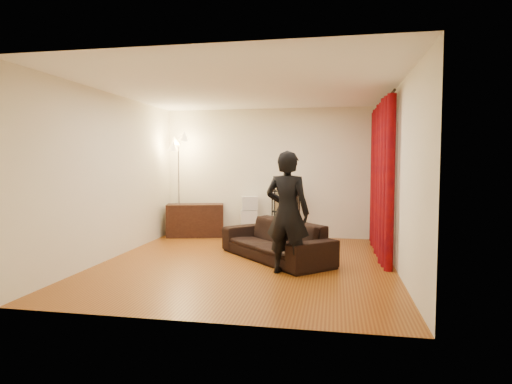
% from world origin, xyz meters
% --- Properties ---
extents(floor, '(5.00, 5.00, 0.00)m').
position_xyz_m(floor, '(0.00, 0.00, 0.00)').
color(floor, brown).
rests_on(floor, ground).
extents(ceiling, '(5.00, 5.00, 0.00)m').
position_xyz_m(ceiling, '(0.00, 0.00, 2.70)').
color(ceiling, white).
rests_on(ceiling, ground).
extents(wall_back, '(5.00, 0.00, 5.00)m').
position_xyz_m(wall_back, '(0.00, 2.50, 1.35)').
color(wall_back, silver).
rests_on(wall_back, ground).
extents(wall_front, '(5.00, 0.00, 5.00)m').
position_xyz_m(wall_front, '(0.00, -2.50, 1.35)').
color(wall_front, silver).
rests_on(wall_front, ground).
extents(wall_left, '(0.00, 5.00, 5.00)m').
position_xyz_m(wall_left, '(-2.25, 0.00, 1.35)').
color(wall_left, silver).
rests_on(wall_left, ground).
extents(wall_right, '(0.00, 5.00, 5.00)m').
position_xyz_m(wall_right, '(2.25, 0.00, 1.35)').
color(wall_right, silver).
rests_on(wall_right, ground).
extents(curtain_rod, '(0.04, 2.65, 0.04)m').
position_xyz_m(curtain_rod, '(2.15, 1.12, 2.58)').
color(curtain_rod, black).
rests_on(curtain_rod, wall_right).
extents(curtain, '(0.22, 2.65, 2.55)m').
position_xyz_m(curtain, '(2.13, 1.12, 1.28)').
color(curtain, '#790604').
rests_on(curtain, ground).
extents(sofa, '(2.07, 2.13, 0.62)m').
position_xyz_m(sofa, '(0.41, 0.38, 0.31)').
color(sofa, black).
rests_on(sofa, ground).
extents(person, '(0.71, 0.54, 1.74)m').
position_xyz_m(person, '(0.70, -0.49, 0.87)').
color(person, black).
rests_on(person, ground).
extents(media_cabinet, '(1.26, 0.73, 0.69)m').
position_xyz_m(media_cabinet, '(-1.56, 2.17, 0.35)').
color(media_cabinet, black).
rests_on(media_cabinet, ground).
extents(storage_boxes, '(0.41, 0.36, 0.87)m').
position_xyz_m(storage_boxes, '(-0.42, 2.31, 0.43)').
color(storage_boxes, beige).
rests_on(storage_boxes, ground).
extents(wire_shelf, '(0.60, 0.49, 1.15)m').
position_xyz_m(wire_shelf, '(0.36, 2.28, 0.57)').
color(wire_shelf, black).
rests_on(wire_shelf, ground).
extents(floor_lamp, '(0.47, 0.47, 2.13)m').
position_xyz_m(floor_lamp, '(-1.88, 2.05, 1.07)').
color(floor_lamp, silver).
rests_on(floor_lamp, ground).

